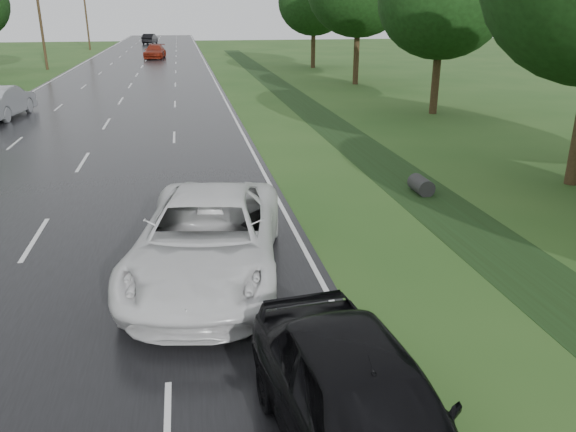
# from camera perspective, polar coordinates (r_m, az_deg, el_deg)

# --- Properties ---
(road) EXTENTS (14.00, 180.00, 0.04)m
(road) POSITION_cam_1_polar(r_m,az_deg,el_deg) (51.92, -15.31, 13.31)
(road) COLOR black
(road) RESTS_ON ground
(edge_stripe_east) EXTENTS (0.12, 180.00, 0.01)m
(edge_stripe_east) POSITION_cam_1_polar(r_m,az_deg,el_deg) (51.83, -7.66, 13.84)
(edge_stripe_east) COLOR silver
(edge_stripe_east) RESTS_ON road
(edge_stripe_west) EXTENTS (0.12, 180.00, 0.01)m
(edge_stripe_west) POSITION_cam_1_polar(r_m,az_deg,el_deg) (52.87, -22.78, 12.61)
(edge_stripe_west) COLOR silver
(edge_stripe_west) RESTS_ON road
(center_line) EXTENTS (0.12, 180.00, 0.01)m
(center_line) POSITION_cam_1_polar(r_m,az_deg,el_deg) (51.92, -15.32, 13.33)
(center_line) COLOR silver
(center_line) RESTS_ON road
(drainage_ditch) EXTENTS (2.20, 120.00, 0.56)m
(drainage_ditch) POSITION_cam_1_polar(r_m,az_deg,el_deg) (26.85, 5.97, 8.05)
(drainage_ditch) COLOR black
(drainage_ditch) RESTS_ON ground
(utility_pole_far) EXTENTS (1.60, 0.26, 10.00)m
(utility_pole_far) POSITION_cam_1_polar(r_m,az_deg,el_deg) (62.86, -23.92, 18.19)
(utility_pole_far) COLOR #312214
(utility_pole_far) RESTS_ON ground
(utility_pole_distant) EXTENTS (1.60, 0.26, 10.00)m
(utility_pole_distant) POSITION_cam_1_polar(r_m,az_deg,el_deg) (92.41, -19.84, 18.82)
(utility_pole_distant) COLOR #312214
(utility_pole_distant) RESTS_ON ground
(tree_east_c) EXTENTS (7.00, 7.00, 9.29)m
(tree_east_c) POSITION_cam_1_polar(r_m,az_deg,el_deg) (33.60, 15.44, 20.38)
(tree_east_c) COLOR #312214
(tree_east_c) RESTS_ON ground
(tree_east_f) EXTENTS (7.20, 7.20, 9.62)m
(tree_east_f) POSITION_cam_1_polar(r_m,az_deg,el_deg) (60.00, 2.64, 20.88)
(tree_east_f) COLOR #312214
(tree_east_f) RESTS_ON ground
(white_pickup) EXTENTS (4.11, 6.99, 1.83)m
(white_pickup) POSITION_cam_1_polar(r_m,az_deg,el_deg) (12.38, -8.14, -2.24)
(white_pickup) COLOR white
(white_pickup) RESTS_ON road
(dark_sedan) EXTENTS (2.56, 5.23, 1.72)m
(dark_sedan) POSITION_cam_1_polar(r_m,az_deg,el_deg) (7.56, 7.55, -18.82)
(dark_sedan) COLOR black
(dark_sedan) RESTS_ON road
(silver_sedan) EXTENTS (2.51, 5.52, 1.76)m
(silver_sedan) POSITION_cam_1_polar(r_m,az_deg,el_deg) (35.17, -27.09, 10.33)
(silver_sedan) COLOR #96989E
(silver_sedan) RESTS_ON road
(far_car_red) EXTENTS (2.77, 5.76, 1.62)m
(far_car_red) POSITION_cam_1_polar(r_m,az_deg,el_deg) (73.38, -13.38, 15.95)
(far_car_red) COLOR maroon
(far_car_red) RESTS_ON road
(far_car_dark) EXTENTS (2.63, 5.43, 1.72)m
(far_car_dark) POSITION_cam_1_polar(r_m,az_deg,el_deg) (105.50, -13.86, 17.08)
(far_car_dark) COLOR black
(far_car_dark) RESTS_ON road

